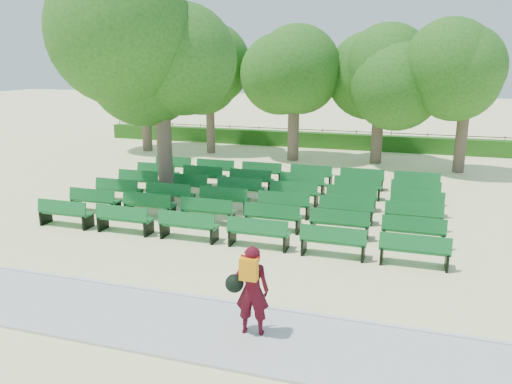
{
  "coord_description": "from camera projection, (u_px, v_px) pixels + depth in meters",
  "views": [
    {
      "loc": [
        6.12,
        -15.39,
        5.11
      ],
      "look_at": [
        1.61,
        -1.0,
        1.1
      ],
      "focal_mm": 35.0,
      "sensor_mm": 36.0,
      "label": 1
    }
  ],
  "objects": [
    {
      "name": "curb",
      "position": [
        121.0,
        286.0,
        11.49
      ],
      "size": [
        30.0,
        0.12,
        0.1
      ],
      "primitive_type": "cube",
      "color": "silver",
      "rests_on": "ground"
    },
    {
      "name": "paving",
      "position": [
        91.0,
        310.0,
        10.44
      ],
      "size": [
        30.0,
        2.2,
        0.06
      ],
      "primitive_type": "cube",
      "color": "#B3B4AF",
      "rests_on": "ground"
    },
    {
      "name": "tree_among",
      "position": [
        160.0,
        61.0,
        17.36
      ],
      "size": [
        5.19,
        5.19,
        7.44
      ],
      "color": "brown",
      "rests_on": "ground"
    },
    {
      "name": "ground",
      "position": [
        220.0,
        212.0,
        17.27
      ],
      "size": [
        120.0,
        120.0,
        0.0
      ],
      "primitive_type": "plane",
      "color": "#EDE89D"
    },
    {
      "name": "fence",
      "position": [
        306.0,
        146.0,
        30.55
      ],
      "size": [
        26.0,
        0.1,
        1.02
      ],
      "primitive_type": null,
      "color": "black",
      "rests_on": "ground"
    },
    {
      "name": "hedge",
      "position": [
        305.0,
        140.0,
        30.07
      ],
      "size": [
        26.0,
        0.7,
        0.9
      ],
      "primitive_type": "cube",
      "color": "#205415",
      "rests_on": "ground"
    },
    {
      "name": "person",
      "position": [
        251.0,
        289.0,
        9.3
      ],
      "size": [
        0.85,
        0.53,
        1.76
      ],
      "rotation": [
        0.0,
        0.0,
        3.27
      ],
      "color": "#410914",
      "rests_on": "ground"
    },
    {
      "name": "tree_line",
      "position": [
        289.0,
        159.0,
        26.49
      ],
      "size": [
        21.8,
        6.8,
        7.04
      ],
      "primitive_type": null,
      "color": "#275E19",
      "rests_on": "ground"
    },
    {
      "name": "bench_array",
      "position": [
        260.0,
        205.0,
        17.81
      ],
      "size": [
        1.75,
        0.56,
        1.1
      ],
      "rotation": [
        0.0,
        0.0,
        0.01
      ],
      "color": "#116127",
      "rests_on": "ground"
    }
  ]
}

